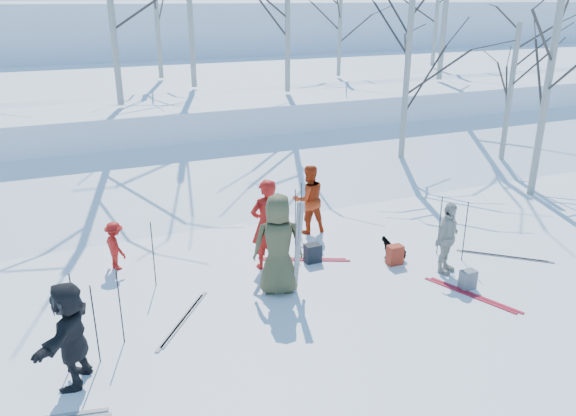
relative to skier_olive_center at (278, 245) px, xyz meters
name	(u,v)px	position (x,y,z in m)	size (l,w,h in m)	color
ground	(319,298)	(0.60, -0.56, -0.98)	(120.00, 120.00, 0.00)	white
snow_ramp	(215,184)	(0.60, 6.44, -0.83)	(70.00, 9.50, 1.40)	white
snow_plateau	(151,101)	(0.60, 16.44, 0.02)	(70.00, 18.00, 2.20)	white
far_hill	(100,44)	(0.60, 37.44, 1.02)	(90.00, 30.00, 6.00)	white
skier_olive_center	(278,245)	(0.00, 0.00, 0.00)	(0.96, 0.63, 1.97)	#434328
skier_red_north	(266,224)	(0.17, 1.07, -0.02)	(0.70, 0.46, 1.93)	#AF1510
skier_redor_behind	(309,199)	(1.77, 2.44, -0.15)	(0.81, 0.63, 1.66)	#B4300D
skier_red_seated	(115,246)	(-2.73, 2.21, -0.46)	(0.67, 0.38, 1.04)	#AF1510
skier_cream_east	(447,238)	(3.45, -0.58, -0.23)	(0.88, 0.37, 1.51)	beige
skier_grey_west	(70,334)	(-3.77, -1.34, -0.17)	(1.51, 0.48, 1.62)	black
dog	(394,248)	(2.85, 0.38, -0.75)	(0.25, 0.56, 0.47)	black
upright_ski_left	(297,249)	(0.27, -0.25, -0.03)	(0.07, 0.02, 1.90)	silver
upright_ski_right	(299,248)	(0.31, -0.24, -0.03)	(0.07, 0.02, 1.90)	silver
ski_pair_a	(183,320)	(-1.94, -0.31, -0.97)	(1.30, 1.64, 0.02)	silver
ski_pair_c	(504,256)	(5.12, -0.53, -0.97)	(1.56, 1.40, 0.02)	silver
ski_pair_d	(304,259)	(1.03, 1.05, -0.97)	(1.81, 0.98, 0.02)	#A71728
ski_pair_e	(472,295)	(3.32, -1.61, -0.97)	(0.88, 1.84, 0.02)	#A71728
ski_pole_a	(439,226)	(3.86, 0.18, -0.31)	(0.02, 0.02, 1.34)	black
ski_pole_b	(75,312)	(-3.67, -0.47, -0.31)	(0.02, 0.02, 1.34)	black
ski_pole_c	(120,306)	(-2.99, -0.58, -0.31)	(0.02, 0.02, 1.34)	black
ski_pole_d	(465,232)	(4.15, -0.30, -0.31)	(0.02, 0.02, 1.34)	black
ski_pole_e	(95,325)	(-3.41, -0.99, -0.31)	(0.02, 0.02, 1.34)	black
ski_pole_f	(295,218)	(1.16, 1.84, -0.31)	(0.02, 0.02, 1.34)	black
ski_pole_g	(301,210)	(1.48, 2.23, -0.31)	(0.02, 0.02, 1.34)	black
ski_pole_h	(153,254)	(-2.14, 1.17, -0.31)	(0.02, 0.02, 1.34)	black
backpack_red	(395,255)	(2.71, 0.12, -0.77)	(0.32, 0.22, 0.42)	maroon
backpack_grey	(468,279)	(3.42, -1.34, -0.79)	(0.30, 0.20, 0.38)	slate
backpack_dark	(313,253)	(1.16, 0.90, -0.78)	(0.34, 0.24, 0.40)	black
birch_plateau_d	(340,28)	(7.86, 12.51, 3.16)	(3.32, 3.32, 3.88)	silver
birch_plateau_e	(288,13)	(4.23, 9.48, 3.83)	(4.26, 4.26, 5.22)	silver
birch_plateau_h	(438,4)	(13.75, 13.96, 4.05)	(4.56, 4.56, 5.66)	silver
birch_plateau_i	(156,3)	(0.83, 14.78, 4.10)	(4.64, 4.64, 5.77)	silver
birch_edge_b	(548,83)	(8.84, 2.42, 2.17)	(5.02, 5.02, 6.31)	silver
birch_edge_c	(509,99)	(9.83, 4.73, 1.33)	(3.83, 3.83, 4.62)	silver
birch_edge_e	(406,85)	(6.43, 5.49, 1.84)	(4.55, 4.55, 5.64)	silver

